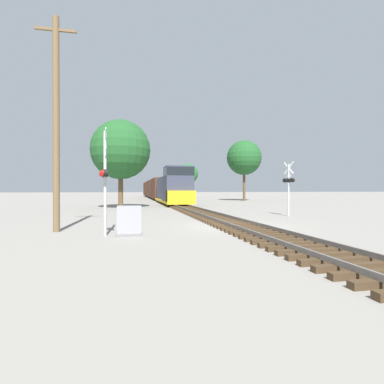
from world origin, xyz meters
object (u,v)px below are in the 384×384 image
(relay_cabinet, at_px, (129,221))
(utility_pole, at_px, (56,122))
(tree_far_right, at_px, (121,150))
(crossing_signal_near, at_px, (104,176))
(tree_mid_background, at_px, (244,158))
(tree_deep_background, at_px, (188,174))
(crossing_signal_far, at_px, (289,183))
(freight_train, at_px, (157,189))

(relay_cabinet, distance_m, utility_pole, 5.78)
(tree_far_right, bearing_deg, crossing_signal_near, -90.34)
(tree_mid_background, height_order, tree_deep_background, tree_mid_background)
(crossing_signal_far, bearing_deg, relay_cabinet, 104.57)
(utility_pole, bearing_deg, crossing_signal_near, -37.43)
(freight_train, distance_m, crossing_signal_far, 41.80)
(freight_train, bearing_deg, tree_mid_background, -43.08)
(freight_train, xyz_separation_m, relay_cabinet, (-5.49, -48.46, -1.43))
(tree_deep_background, bearing_deg, utility_pole, -106.95)
(utility_pole, height_order, tree_far_right, utility_pole)
(freight_train, height_order, crossing_signal_far, freight_train)
(freight_train, bearing_deg, crossing_signal_near, -97.66)
(crossing_signal_far, bearing_deg, tree_far_right, 29.02)
(crossing_signal_far, xyz_separation_m, relay_cabinet, (-11.35, -7.07, -1.80))
(relay_cabinet, distance_m, tree_mid_background, 41.03)
(relay_cabinet, xyz_separation_m, tree_deep_background, (13.54, 56.94, 5.02))
(crossing_signal_far, distance_m, tree_far_right, 17.30)
(tree_far_right, bearing_deg, utility_pole, -97.93)
(freight_train, distance_m, tree_far_right, 30.65)
(freight_train, xyz_separation_m, tree_mid_background, (13.73, -12.84, 5.32))
(freight_train, bearing_deg, utility_pole, -100.62)
(crossing_signal_far, bearing_deg, tree_mid_background, -32.77)
(utility_pole, bearing_deg, crossing_signal_far, 19.71)
(crossing_signal_far, xyz_separation_m, tree_far_right, (-12.25, 11.67, 3.58))
(tree_deep_background, bearing_deg, freight_train, -133.50)
(tree_mid_background, xyz_separation_m, tree_deep_background, (-5.68, 21.32, -1.73))
(relay_cabinet, bearing_deg, crossing_signal_near, 173.03)
(freight_train, distance_m, tree_mid_background, 19.53)
(relay_cabinet, relative_size, utility_pole, 0.13)
(crossing_signal_near, relative_size, crossing_signal_far, 1.12)
(freight_train, relative_size, crossing_signal_far, 15.23)
(tree_far_right, distance_m, tree_deep_background, 40.83)
(crossing_signal_near, xyz_separation_m, tree_far_right, (0.11, 18.62, 3.49))
(utility_pole, relative_size, tree_deep_background, 1.21)
(utility_pole, relative_size, tree_far_right, 1.08)
(crossing_signal_far, distance_m, utility_pole, 15.73)
(utility_pole, xyz_separation_m, tree_far_right, (2.35, 16.91, 0.98))
(freight_train, height_order, tree_mid_background, tree_mid_background)
(freight_train, xyz_separation_m, utility_pole, (-8.74, -46.62, 2.98))
(crossing_signal_far, xyz_separation_m, tree_deep_background, (2.19, 49.87, 3.21))
(crossing_signal_near, xyz_separation_m, crossing_signal_far, (12.36, 6.95, -0.09))
(relay_cabinet, relative_size, tree_far_right, 0.14)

